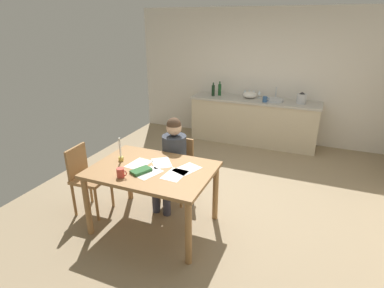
{
  "coord_description": "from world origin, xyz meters",
  "views": [
    {
      "loc": [
        1.16,
        -3.78,
        2.34
      ],
      "look_at": [
        -0.28,
        -0.32,
        0.85
      ],
      "focal_mm": 28.99,
      "sensor_mm": 36.0,
      "label": 1
    }
  ],
  "objects_px": {
    "book_magazine": "(141,171)",
    "candlestick": "(121,154)",
    "person_seated": "(172,157)",
    "chair_at_table": "(178,166)",
    "bottle_oil": "(213,90)",
    "wine_glass_by_kettle": "(254,92)",
    "sink_unit": "(274,100)",
    "bottle_vinegar": "(220,89)",
    "mixing_bowl": "(250,95)",
    "teacup_on_counter": "(265,99)",
    "wine_glass_back_left": "(249,92)",
    "coffee_mug": "(121,173)",
    "stovetop_kettle": "(302,98)",
    "wine_glass_back_right": "(245,91)",
    "wine_glass_near_sink": "(259,93)",
    "chair_side_empty": "(87,176)",
    "dining_table": "(153,176)"
  },
  "relations": [
    {
      "from": "stovetop_kettle",
      "to": "wine_glass_back_right",
      "type": "bearing_deg",
      "value": 172.28
    },
    {
      "from": "book_magazine",
      "to": "candlestick",
      "type": "bearing_deg",
      "value": 179.7
    },
    {
      "from": "chair_at_table",
      "to": "bottle_oil",
      "type": "xyz_separation_m",
      "value": [
        -0.36,
        2.51,
        0.54
      ]
    },
    {
      "from": "bottle_vinegar",
      "to": "chair_side_empty",
      "type": "bearing_deg",
      "value": -101.36
    },
    {
      "from": "person_seated",
      "to": "coffee_mug",
      "type": "relative_size",
      "value": 9.78
    },
    {
      "from": "stovetop_kettle",
      "to": "wine_glass_by_kettle",
      "type": "relative_size",
      "value": 1.43
    },
    {
      "from": "person_seated",
      "to": "stovetop_kettle",
      "type": "relative_size",
      "value": 5.43
    },
    {
      "from": "person_seated",
      "to": "candlestick",
      "type": "distance_m",
      "value": 0.7
    },
    {
      "from": "bottle_oil",
      "to": "teacup_on_counter",
      "type": "xyz_separation_m",
      "value": [
        1.08,
        -0.12,
        -0.06
      ]
    },
    {
      "from": "sink_unit",
      "to": "chair_side_empty",
      "type": "bearing_deg",
      "value": -118.64
    },
    {
      "from": "coffee_mug",
      "to": "book_magazine",
      "type": "xyz_separation_m",
      "value": [
        0.14,
        0.18,
        -0.03
      ]
    },
    {
      "from": "candlestick",
      "to": "wine_glass_back_left",
      "type": "height_order",
      "value": "candlestick"
    },
    {
      "from": "mixing_bowl",
      "to": "wine_glass_back_left",
      "type": "relative_size",
      "value": 1.81
    },
    {
      "from": "chair_at_table",
      "to": "chair_side_empty",
      "type": "bearing_deg",
      "value": -140.73
    },
    {
      "from": "person_seated",
      "to": "mixing_bowl",
      "type": "bearing_deg",
      "value": 81.94
    },
    {
      "from": "chair_at_table",
      "to": "candlestick",
      "type": "height_order",
      "value": "candlestick"
    },
    {
      "from": "bottle_oil",
      "to": "wine_glass_by_kettle",
      "type": "bearing_deg",
      "value": 12.78
    },
    {
      "from": "chair_side_empty",
      "to": "wine_glass_back_right",
      "type": "bearing_deg",
      "value": 70.96
    },
    {
      "from": "sink_unit",
      "to": "teacup_on_counter",
      "type": "distance_m",
      "value": 0.22
    },
    {
      "from": "book_magazine",
      "to": "bottle_oil",
      "type": "xyz_separation_m",
      "value": [
        -0.32,
        3.37,
        0.22
      ]
    },
    {
      "from": "stovetop_kettle",
      "to": "person_seated",
      "type": "bearing_deg",
      "value": -117.15
    },
    {
      "from": "person_seated",
      "to": "book_magazine",
      "type": "height_order",
      "value": "person_seated"
    },
    {
      "from": "wine_glass_near_sink",
      "to": "chair_at_table",
      "type": "bearing_deg",
      "value": -101.7
    },
    {
      "from": "chair_at_table",
      "to": "wine_glass_back_right",
      "type": "height_order",
      "value": "wine_glass_back_right"
    },
    {
      "from": "chair_side_empty",
      "to": "teacup_on_counter",
      "type": "bearing_deg",
      "value": 62.3
    },
    {
      "from": "book_magazine",
      "to": "mixing_bowl",
      "type": "relative_size",
      "value": 0.8
    },
    {
      "from": "chair_side_empty",
      "to": "sink_unit",
      "type": "xyz_separation_m",
      "value": [
        1.8,
        3.3,
        0.42
      ]
    },
    {
      "from": "sink_unit",
      "to": "bottle_vinegar",
      "type": "xyz_separation_m",
      "value": [
        -1.13,
        0.06,
        0.1
      ]
    },
    {
      "from": "bottle_vinegar",
      "to": "mixing_bowl",
      "type": "distance_m",
      "value": 0.64
    },
    {
      "from": "candlestick",
      "to": "wine_glass_back_left",
      "type": "bearing_deg",
      "value": 77.08
    },
    {
      "from": "wine_glass_by_kettle",
      "to": "coffee_mug",
      "type": "bearing_deg",
      "value": -99.41
    },
    {
      "from": "coffee_mug",
      "to": "wine_glass_near_sink",
      "type": "height_order",
      "value": "wine_glass_near_sink"
    },
    {
      "from": "dining_table",
      "to": "bottle_oil",
      "type": "height_order",
      "value": "bottle_oil"
    },
    {
      "from": "mixing_bowl",
      "to": "wine_glass_back_right",
      "type": "relative_size",
      "value": 1.81
    },
    {
      "from": "person_seated",
      "to": "wine_glass_by_kettle",
      "type": "height_order",
      "value": "person_seated"
    },
    {
      "from": "bottle_vinegar",
      "to": "wine_glass_near_sink",
      "type": "height_order",
      "value": "bottle_vinegar"
    },
    {
      "from": "chair_at_table",
      "to": "wine_glass_by_kettle",
      "type": "relative_size",
      "value": 5.55
    },
    {
      "from": "sink_unit",
      "to": "book_magazine",
      "type": "bearing_deg",
      "value": -105.1
    },
    {
      "from": "coffee_mug",
      "to": "candlestick",
      "type": "bearing_deg",
      "value": 124.53
    },
    {
      "from": "chair_at_table",
      "to": "wine_glass_back_left",
      "type": "xyz_separation_m",
      "value": [
        0.35,
        2.69,
        0.53
      ]
    },
    {
      "from": "teacup_on_counter",
      "to": "book_magazine",
      "type": "bearing_deg",
      "value": -103.28
    },
    {
      "from": "dining_table",
      "to": "person_seated",
      "type": "xyz_separation_m",
      "value": [
        -0.03,
        0.58,
        0.0
      ]
    },
    {
      "from": "person_seated",
      "to": "sink_unit",
      "type": "bearing_deg",
      "value": 71.81
    },
    {
      "from": "person_seated",
      "to": "wine_glass_back_right",
      "type": "bearing_deg",
      "value": 84.53
    },
    {
      "from": "dining_table",
      "to": "teacup_on_counter",
      "type": "bearing_deg",
      "value": 77.32
    },
    {
      "from": "chair_side_empty",
      "to": "wine_glass_by_kettle",
      "type": "bearing_deg",
      "value": 68.39
    },
    {
      "from": "chair_side_empty",
      "to": "wine_glass_back_left",
      "type": "height_order",
      "value": "wine_glass_back_left"
    },
    {
      "from": "dining_table",
      "to": "person_seated",
      "type": "distance_m",
      "value": 0.58
    },
    {
      "from": "chair_at_table",
      "to": "person_seated",
      "type": "distance_m",
      "value": 0.25
    },
    {
      "from": "book_magazine",
      "to": "bottle_oil",
      "type": "relative_size",
      "value": 0.82
    }
  ]
}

